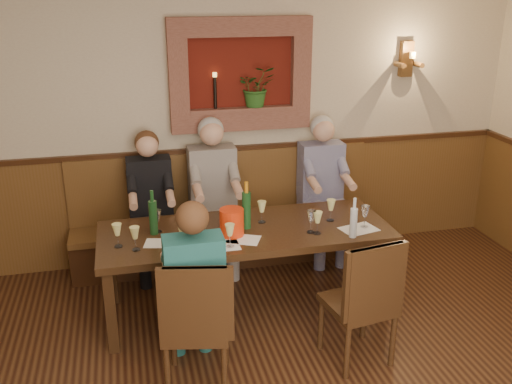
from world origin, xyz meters
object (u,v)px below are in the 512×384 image
(bench, at_px, (226,230))
(chair_near_left, at_px, (197,348))
(wine_bottle_green_b, at_px, (153,216))
(person_chair_front, at_px, (194,305))
(spittoon_bucket, at_px, (232,222))
(dining_table, at_px, (246,237))
(person_bench_right, at_px, (323,201))
(chair_near_right, at_px, (358,325))
(wine_bottle_green_a, at_px, (246,209))
(water_bottle, at_px, (354,222))
(person_bench_left, at_px, (152,218))
(person_bench_mid, at_px, (214,208))

(bench, height_order, chair_near_left, bench)
(wine_bottle_green_b, bearing_deg, bench, 49.31)
(person_chair_front, distance_m, spittoon_bucket, 0.85)
(chair_near_left, bearing_deg, dining_table, 70.45)
(person_bench_right, distance_m, wine_bottle_green_b, 1.90)
(chair_near_right, relative_size, wine_bottle_green_a, 2.51)
(wine_bottle_green_b, relative_size, water_bottle, 1.12)
(bench, bearing_deg, wine_bottle_green_b, -130.69)
(person_bench_right, bearing_deg, bench, 173.77)
(person_bench_right, xyz_separation_m, spittoon_bucket, (-1.11, -0.93, 0.26))
(person_chair_front, bearing_deg, chair_near_right, -5.22)
(chair_near_left, bearing_deg, chair_near_right, 11.97)
(person_bench_left, xyz_separation_m, person_chair_front, (0.18, -1.62, -0.01))
(chair_near_right, height_order, person_bench_left, person_bench_left)
(dining_table, bearing_deg, bench, 90.00)
(person_chair_front, bearing_deg, water_bottle, 17.75)
(chair_near_left, xyz_separation_m, person_bench_right, (1.52, 1.73, 0.31))
(chair_near_left, xyz_separation_m, person_chair_front, (0.00, 0.12, 0.27))
(person_bench_mid, distance_m, spittoon_bucket, 0.96)
(person_bench_mid, relative_size, water_bottle, 4.50)
(person_bench_mid, height_order, person_bench_right, person_bench_mid)
(chair_near_right, bearing_deg, person_bench_right, 70.23)
(chair_near_right, height_order, spittoon_bucket, chair_near_right)
(person_chair_front, xyz_separation_m, water_bottle, (1.34, 0.43, 0.32))
(dining_table, xyz_separation_m, water_bottle, (0.80, -0.35, 0.21))
(wine_bottle_green_b, bearing_deg, dining_table, -6.06)
(chair_near_left, height_order, chair_near_right, chair_near_right)
(bench, bearing_deg, spittoon_bucket, -97.36)
(bench, xyz_separation_m, water_bottle, (0.80, -1.29, 0.55))
(person_bench_mid, bearing_deg, chair_near_right, -65.64)
(person_chair_front, relative_size, wine_bottle_green_a, 3.39)
(spittoon_bucket, distance_m, water_bottle, 0.97)
(person_bench_mid, height_order, wine_bottle_green_b, person_bench_mid)
(bench, distance_m, spittoon_bucket, 1.17)
(person_bench_left, bearing_deg, wine_bottle_green_a, -47.98)
(bench, bearing_deg, person_bench_mid, -139.44)
(person_bench_mid, bearing_deg, person_chair_front, -104.31)
(wine_bottle_green_b, bearing_deg, wine_bottle_green_a, -4.31)
(dining_table, relative_size, person_bench_right, 1.65)
(bench, bearing_deg, water_bottle, -58.18)
(person_chair_front, height_order, spittoon_bucket, person_chair_front)
(person_bench_mid, height_order, person_chair_front, person_bench_mid)
(wine_bottle_green_b, bearing_deg, chair_near_right, -34.69)
(chair_near_right, relative_size, person_chair_front, 0.74)
(dining_table, distance_m, chair_near_left, 1.11)
(wine_bottle_green_a, relative_size, water_bottle, 1.21)
(person_bench_mid, distance_m, wine_bottle_green_a, 0.88)
(dining_table, height_order, water_bottle, water_bottle)
(person_bench_left, xyz_separation_m, spittoon_bucket, (0.59, -0.93, 0.28))
(person_bench_mid, xyz_separation_m, wine_bottle_green_b, (-0.62, -0.76, 0.28))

